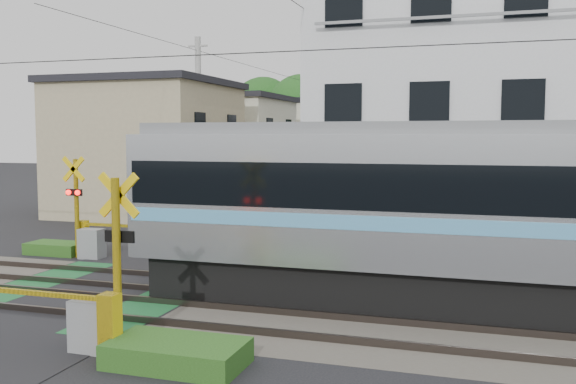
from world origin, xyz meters
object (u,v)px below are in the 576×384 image
(apartment_block, at_px, (479,107))
(pedestrian, at_px, (364,174))
(crossing_signal_far, at_px, (90,235))
(crossing_signal_near, at_px, (95,312))

(apartment_block, bearing_deg, pedestrian, 109.27)
(crossing_signal_far, bearing_deg, pedestrian, 85.19)
(crossing_signal_far, distance_m, pedestrian, 30.38)
(crossing_signal_near, height_order, crossing_signal_far, same)
(crossing_signal_near, relative_size, pedestrian, 2.63)
(crossing_signal_far, bearing_deg, crossing_signal_near, -54.71)
(crossing_signal_near, xyz_separation_m, apartment_block, (5.91, 13.15, 3.94))
(pedestrian, bearing_deg, crossing_signal_near, 79.35)
(crossing_signal_far, height_order, pedestrian, crossing_signal_far)
(crossing_signal_far, relative_size, pedestrian, 2.63)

